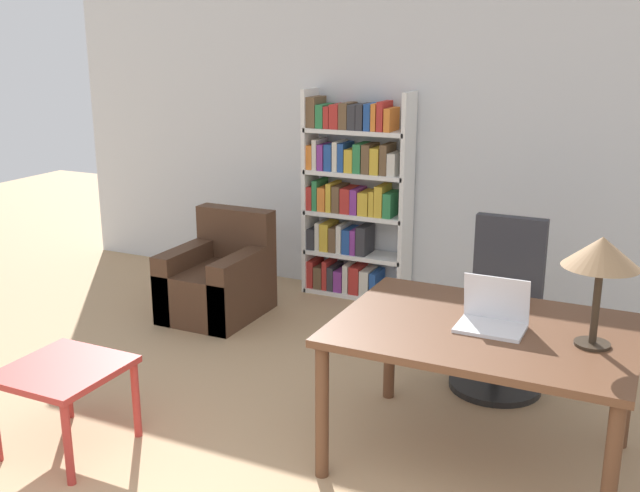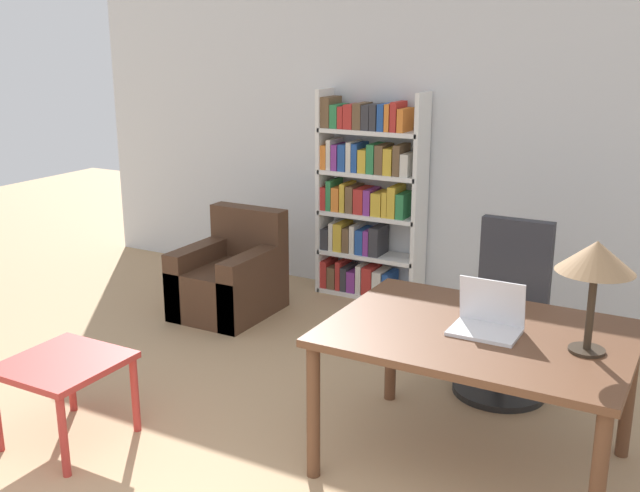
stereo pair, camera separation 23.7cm
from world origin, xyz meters
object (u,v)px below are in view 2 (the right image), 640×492
at_px(armchair, 231,280).
at_px(office_chair, 507,320).
at_px(side_table_blue, 64,372).
at_px(laptop, 487,321).
at_px(bookshelf, 366,199).
at_px(desk, 478,346).
at_px(table_lamp, 596,260).

bearing_deg(armchair, office_chair, -7.09).
xyz_separation_m(office_chair, side_table_blue, (-1.94, -1.81, -0.05)).
bearing_deg(laptop, bookshelf, 128.20).
bearing_deg(side_table_blue, desk, 22.37).
xyz_separation_m(table_lamp, armchair, (-2.95, 1.27, -0.94)).
xyz_separation_m(desk, office_chair, (-0.11, 0.97, -0.21)).
bearing_deg(table_lamp, side_table_blue, -162.13).
distance_m(side_table_blue, armchair, 2.14).
distance_m(table_lamp, side_table_blue, 2.81).
distance_m(office_chair, side_table_blue, 2.65).
xyz_separation_m(table_lamp, office_chair, (-0.63, 0.98, -0.74)).
bearing_deg(bookshelf, table_lamp, -44.97).
bearing_deg(bookshelf, office_chair, -37.53).
height_order(office_chair, side_table_blue, office_chair).
distance_m(desk, laptop, 0.15).
relative_size(desk, laptop, 4.46).
height_order(office_chair, bookshelf, bookshelf).
distance_m(armchair, bookshelf, 1.32).
bearing_deg(laptop, desk, -171.56).
relative_size(side_table_blue, bookshelf, 0.34).
height_order(table_lamp, office_chair, table_lamp).
relative_size(table_lamp, bookshelf, 0.30).
height_order(table_lamp, bookshelf, bookshelf).
height_order(desk, laptop, laptop).
xyz_separation_m(table_lamp, bookshelf, (-2.18, 2.18, -0.35)).
distance_m(desk, office_chair, 1.00).
bearing_deg(bookshelf, armchair, -130.46).
bearing_deg(bookshelf, side_table_blue, -97.22).
xyz_separation_m(laptop, bookshelf, (-1.70, 2.16, 0.04)).
bearing_deg(side_table_blue, table_lamp, 17.87).
xyz_separation_m(table_lamp, side_table_blue, (-2.56, -0.83, -0.80)).
height_order(laptop, table_lamp, table_lamp).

